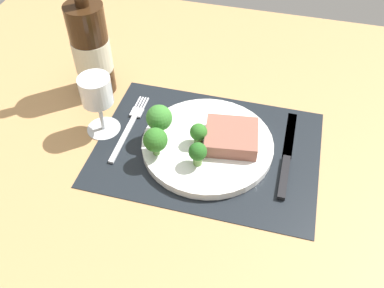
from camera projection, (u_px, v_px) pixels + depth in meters
ground_plane at (207, 154)px, 82.59cm from camera, size 140.00×110.00×3.00cm
placemat at (207, 148)px, 81.39cm from camera, size 42.56×30.93×0.30cm
plate at (207, 145)px, 80.70cm from camera, size 25.17×25.17×1.60cm
steak at (231, 137)px, 79.01cm from camera, size 10.90×10.22×2.83cm
broccoli_near_steak at (155, 140)px, 75.51cm from camera, size 4.47×4.47×5.85cm
broccoli_center at (159, 119)px, 78.72cm from camera, size 4.98×4.98×6.50cm
broccoli_front_edge at (198, 153)px, 74.21cm from camera, size 3.33×3.33×4.89cm
broccoli_near_fork at (199, 133)px, 78.02cm from camera, size 3.28×3.28×4.51cm
fork at (129, 126)px, 84.92cm from camera, size 2.40×19.20×0.50cm
knife at (286, 159)px, 78.78cm from camera, size 1.80×23.00×0.80cm
wine_bottle at (91, 49)px, 86.69cm from camera, size 7.93×7.93×28.44cm
wine_glass at (96, 95)px, 78.61cm from camera, size 6.72×6.72×12.76cm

